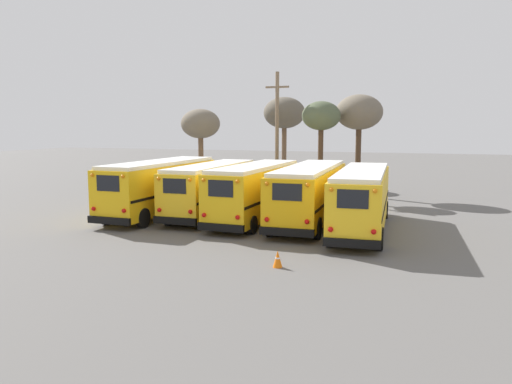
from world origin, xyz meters
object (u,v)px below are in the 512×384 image
object	(u,v)px
school_bus_0	(160,186)
school_bus_3	(310,192)
bare_tree_3	(201,125)
school_bus_2	(256,191)
bare_tree_2	(284,114)
bare_tree_1	(321,118)
school_bus_1	(212,188)
traffic_cone	(278,259)
utility_pole	(277,133)
school_bus_4	(362,198)
bare_tree_0	(359,114)

from	to	relation	value
school_bus_0	school_bus_3	xyz separation A→B (m)	(8.98, 0.63, -0.05)
school_bus_0	bare_tree_3	distance (m)	12.63
school_bus_3	bare_tree_3	size ratio (longest dim) A/B	1.62
school_bus_2	bare_tree_2	bearing A→B (deg)	101.30
school_bus_0	bare_tree_1	size ratio (longest dim) A/B	1.44
school_bus_1	traffic_cone	bearing A→B (deg)	-53.31
traffic_cone	utility_pole	bearing A→B (deg)	107.27
school_bus_0	school_bus_3	bearing A→B (deg)	4.04
school_bus_2	bare_tree_1	bearing A→B (deg)	81.45
bare_tree_3	utility_pole	bearing A→B (deg)	-11.88
school_bus_4	utility_pole	xyz separation A→B (m)	(-7.86, 10.88, 3.12)
school_bus_1	bare_tree_0	world-z (taller)	bare_tree_0
school_bus_1	bare_tree_2	world-z (taller)	bare_tree_2
school_bus_2	school_bus_3	size ratio (longest dim) A/B	0.88
school_bus_2	bare_tree_1	world-z (taller)	bare_tree_1
utility_pole	bare_tree_2	distance (m)	7.96
bare_tree_2	traffic_cone	size ratio (longest dim) A/B	12.26
school_bus_3	school_bus_4	world-z (taller)	school_bus_3
school_bus_1	bare_tree_3	bearing A→B (deg)	118.71
school_bus_3	utility_pole	xyz separation A→B (m)	(-4.87, 9.60, 3.10)
bare_tree_2	bare_tree_1	bearing A→B (deg)	-56.79
school_bus_2	bare_tree_2	xyz separation A→B (m)	(-3.53, 17.69, 4.72)
school_bus_1	school_bus_2	xyz separation A→B (m)	(2.99, -0.68, 0.03)
school_bus_3	bare_tree_2	size ratio (longest dim) A/B	1.38
traffic_cone	bare_tree_0	bearing A→B (deg)	90.06
school_bus_4	bare_tree_3	bearing A→B (deg)	140.39
school_bus_4	bare_tree_0	bearing A→B (deg)	99.03
school_bus_0	bare_tree_1	bearing A→B (deg)	53.58
school_bus_0	school_bus_2	distance (m)	5.99
school_bus_0	school_bus_3	world-z (taller)	school_bus_0
school_bus_0	school_bus_1	bearing A→B (deg)	15.60
school_bus_2	school_bus_4	world-z (taller)	school_bus_2
school_bus_2	bare_tree_3	size ratio (longest dim) A/B	1.43
school_bus_4	traffic_cone	world-z (taller)	school_bus_4
school_bus_1	bare_tree_0	bearing A→B (deg)	59.00
school_bus_0	traffic_cone	world-z (taller)	school_bus_0
bare_tree_0	traffic_cone	bearing A→B (deg)	-89.94
school_bus_3	bare_tree_3	xyz separation A→B (m)	(-11.95, 11.09, 3.70)
school_bus_3	utility_pole	bearing A→B (deg)	116.88
bare_tree_0	bare_tree_2	size ratio (longest dim) A/B	0.97
school_bus_1	bare_tree_2	bearing A→B (deg)	91.82
school_bus_1	utility_pole	bearing A→B (deg)	83.19
school_bus_0	bare_tree_3	world-z (taller)	bare_tree_3
utility_pole	bare_tree_1	bearing A→B (deg)	-1.39
school_bus_2	traffic_cone	xyz separation A→B (m)	(3.95, -8.63, -1.38)
school_bus_0	school_bus_2	size ratio (longest dim) A/B	1.06
utility_pole	traffic_cone	bearing A→B (deg)	-72.73
bare_tree_0	bare_tree_2	bearing A→B (deg)	143.61
bare_tree_3	school_bus_1	bearing A→B (deg)	-61.29
school_bus_4	bare_tree_0	xyz separation A→B (m)	(-2.06, 12.99, 4.55)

